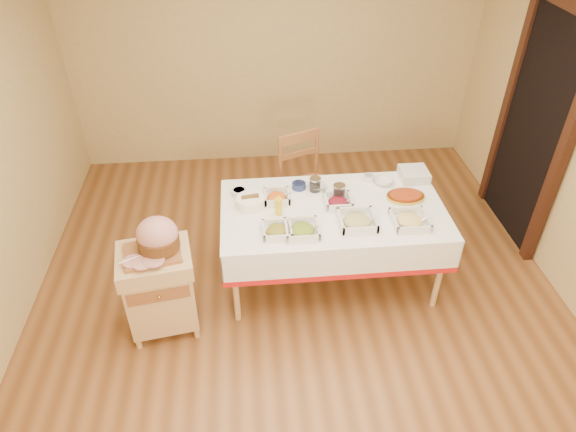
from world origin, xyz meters
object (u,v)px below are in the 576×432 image
(preserve_jar_right, at_px, (339,192))
(plate_stack, at_px, (414,174))
(dining_table, at_px, (332,224))
(butcher_cart, at_px, (159,287))
(bread_basket, at_px, (250,202))
(mustard_bottle, at_px, (279,205))
(dining_chair, at_px, (306,185))
(preserve_jar_left, at_px, (315,185))
(brass_platter, at_px, (406,196))
(ham_on_board, at_px, (157,238))

(preserve_jar_right, xyz_separation_m, plate_stack, (0.71, 0.24, -0.01))
(dining_table, height_order, butcher_cart, dining_table)
(bread_basket, bearing_deg, mustard_bottle, -29.34)
(dining_chair, bearing_deg, plate_stack, -20.81)
(mustard_bottle, bearing_deg, dining_table, 4.03)
(preserve_jar_left, bearing_deg, dining_chair, 92.30)
(brass_platter, bearing_deg, mustard_bottle, -173.49)
(dining_chair, bearing_deg, brass_platter, -39.97)
(bread_basket, bearing_deg, preserve_jar_left, 18.00)
(preserve_jar_right, bearing_deg, mustard_bottle, -161.58)
(plate_stack, bearing_deg, dining_table, -153.94)
(ham_on_board, bearing_deg, mustard_bottle, 22.18)
(butcher_cart, xyz_separation_m, plate_stack, (2.17, 0.81, 0.37))
(butcher_cart, distance_m, dining_chair, 1.72)
(dining_table, relative_size, bread_basket, 7.81)
(dining_table, height_order, bread_basket, bread_basket)
(dining_table, xyz_separation_m, butcher_cart, (-1.39, -0.43, -0.17))
(preserve_jar_left, distance_m, plate_stack, 0.89)
(butcher_cart, relative_size, bread_basket, 3.25)
(mustard_bottle, bearing_deg, brass_platter, 6.51)
(butcher_cart, distance_m, preserve_jar_left, 1.51)
(ham_on_board, distance_m, bread_basket, 0.85)
(butcher_cart, relative_size, ham_on_board, 1.78)
(preserve_jar_left, relative_size, brass_platter, 0.39)
(dining_chair, bearing_deg, butcher_cart, -137.50)
(mustard_bottle, bearing_deg, dining_chair, 67.34)
(ham_on_board, height_order, mustard_bottle, ham_on_board)
(dining_table, bearing_deg, plate_stack, 26.06)
(butcher_cart, xyz_separation_m, brass_platter, (2.02, 0.52, 0.35))
(butcher_cart, xyz_separation_m, bread_basket, (0.73, 0.53, 0.37))
(preserve_jar_left, bearing_deg, plate_stack, 6.88)
(bread_basket, height_order, plate_stack, bread_basket)
(dining_table, distance_m, preserve_jar_left, 0.37)
(plate_stack, bearing_deg, brass_platter, -117.75)
(dining_table, height_order, preserve_jar_right, preserve_jar_right)
(dining_table, xyz_separation_m, dining_chair, (-0.13, 0.72, -0.08))
(dining_table, bearing_deg, brass_platter, 8.28)
(ham_on_board, height_order, preserve_jar_left, ham_on_board)
(preserve_jar_left, xyz_separation_m, brass_platter, (0.74, -0.18, -0.04))
(preserve_jar_right, distance_m, brass_platter, 0.56)
(dining_table, relative_size, butcher_cart, 2.40)
(butcher_cart, relative_size, plate_stack, 3.18)
(butcher_cart, xyz_separation_m, ham_on_board, (0.04, 0.03, 0.45))
(mustard_bottle, bearing_deg, bread_basket, 150.66)
(ham_on_board, height_order, brass_platter, ham_on_board)
(dining_chair, bearing_deg, bread_basket, -130.26)
(butcher_cart, height_order, ham_on_board, ham_on_board)
(preserve_jar_left, bearing_deg, ham_on_board, -151.51)
(dining_chair, xyz_separation_m, brass_platter, (0.75, -0.63, 0.26))
(ham_on_board, relative_size, mustard_bottle, 2.32)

